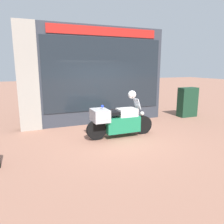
% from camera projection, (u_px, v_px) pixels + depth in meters
% --- Properties ---
extents(ground_plane, '(60.00, 60.00, 0.00)m').
position_uv_depth(ground_plane, '(115.00, 136.00, 7.21)').
color(ground_plane, '#9E6B56').
extents(shop_building, '(5.78, 0.55, 3.79)m').
position_uv_depth(shop_building, '(87.00, 76.00, 8.49)').
color(shop_building, '#333842').
rests_on(shop_building, ground).
extents(window_display, '(4.60, 0.30, 1.97)m').
position_uv_depth(window_display, '(103.00, 110.00, 9.06)').
color(window_display, slate).
rests_on(window_display, ground).
extents(paramedic_motorcycle, '(2.29, 0.67, 1.24)m').
position_uv_depth(paramedic_motorcycle, '(117.00, 121.00, 7.05)').
color(paramedic_motorcycle, black).
rests_on(paramedic_motorcycle, ground).
extents(utility_cabinet, '(0.84, 0.44, 1.33)m').
position_uv_depth(utility_cabinet, '(187.00, 102.00, 9.95)').
color(utility_cabinet, '#193D28').
rests_on(utility_cabinet, ground).
extents(white_helmet, '(0.26, 0.26, 0.26)m').
position_uv_depth(white_helmet, '(132.00, 95.00, 7.08)').
color(white_helmet, white).
rests_on(white_helmet, paramedic_motorcycle).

